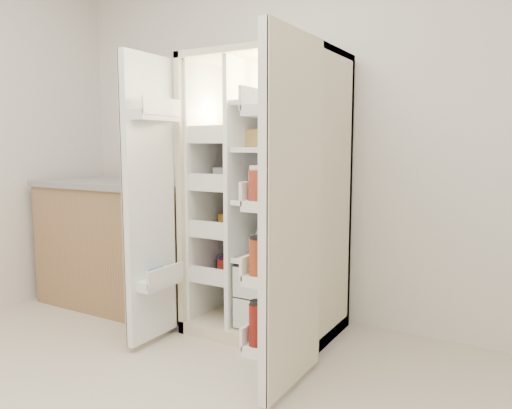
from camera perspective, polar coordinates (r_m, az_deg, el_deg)
The scene contains 5 objects.
wall_back at distance 3.46m, azimuth 5.46°, elevation 8.97°, with size 4.00×0.02×2.70m, color silver.
refrigerator at distance 3.21m, azimuth 1.88°, elevation -1.70°, with size 0.92×0.70×1.80m.
freezer_door at distance 3.00m, azimuth -12.39°, elevation 0.39°, with size 0.15×0.40×1.72m.
fridge_door at distance 2.37m, azimuth 3.86°, elevation -1.79°, with size 0.17×0.58×1.72m.
kitchen_counter at distance 3.87m, azimuth -15.12°, elevation -4.38°, with size 1.32×0.70×0.96m.
Camera 1 is at (1.45, -1.14, 1.22)m, focal length 34.00 mm.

